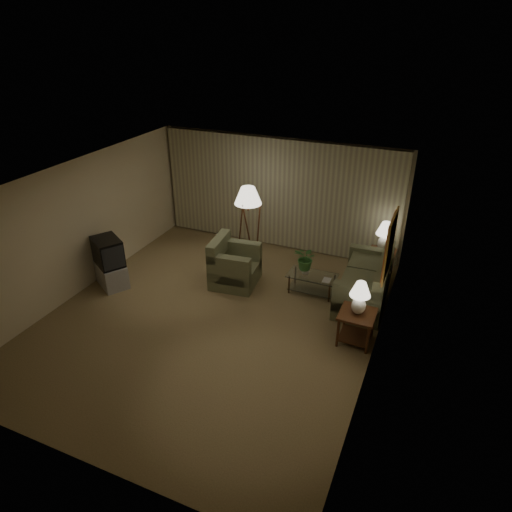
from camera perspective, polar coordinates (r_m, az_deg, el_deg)
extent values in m
plane|color=#927C50|center=(8.87, -5.38, -7.63)|extent=(7.00, 7.00, 0.00)
cube|color=beige|center=(11.09, 2.90, 7.88)|extent=(6.00, 0.04, 2.70)
cube|color=beige|center=(9.86, -21.33, 3.31)|extent=(0.04, 7.00, 2.70)
cube|color=beige|center=(7.36, 15.27, -4.19)|extent=(0.04, 7.00, 2.70)
cube|color=white|center=(7.63, -6.28, 9.11)|extent=(6.00, 7.00, 0.04)
cube|color=#B7B78E|center=(11.02, 2.76, 7.75)|extent=(5.85, 0.12, 2.65)
cube|color=gold|center=(7.87, 16.42, 1.19)|extent=(0.03, 0.90, 1.10)
cube|color=#A72F1E|center=(7.87, 16.24, 1.23)|extent=(0.02, 0.80, 1.00)
cube|color=#696D4C|center=(9.44, 13.16, -4.38)|extent=(1.86, 1.01, 0.42)
cube|color=#696D4C|center=(9.80, -2.60, -2.28)|extent=(1.17, 1.13, 0.43)
cube|color=#3D2310|center=(8.10, 12.57, -7.11)|extent=(0.61, 0.61, 0.04)
cube|color=#3D2310|center=(8.37, 12.24, -9.70)|extent=(0.52, 0.52, 0.02)
cylinder|color=#3D2310|center=(8.10, 10.19, -9.45)|extent=(0.05, 0.05, 0.56)
cylinder|color=#3D2310|center=(8.51, 11.04, -7.50)|extent=(0.05, 0.05, 0.56)
cylinder|color=#3D2310|center=(8.04, 13.76, -10.20)|extent=(0.05, 0.05, 0.56)
cylinder|color=#3D2310|center=(8.46, 14.43, -8.19)|extent=(0.05, 0.05, 0.56)
cube|color=#3D2310|center=(10.29, 15.53, 0.52)|extent=(0.56, 0.47, 0.04)
cube|color=#3D2310|center=(10.50, 15.21, -1.71)|extent=(0.47, 0.40, 0.02)
cylinder|color=#3D2310|center=(10.29, 13.90, -1.17)|extent=(0.05, 0.05, 0.56)
cylinder|color=#3D2310|center=(10.61, 14.28, -0.28)|extent=(0.05, 0.05, 0.56)
cylinder|color=#3D2310|center=(10.25, 16.40, -1.64)|extent=(0.05, 0.05, 0.56)
cylinder|color=#3D2310|center=(10.57, 16.70, -0.74)|extent=(0.05, 0.05, 0.56)
ellipsoid|color=silver|center=(8.00, 12.70, -6.07)|extent=(0.25, 0.25, 0.31)
cylinder|color=silver|center=(7.90, 12.84, -4.91)|extent=(0.03, 0.03, 0.07)
cone|color=beige|center=(7.82, 12.95, -4.03)|extent=(0.36, 0.36, 0.25)
ellipsoid|color=silver|center=(10.21, 15.66, 1.47)|extent=(0.28, 0.28, 0.34)
cylinder|color=silver|center=(10.12, 15.81, 2.54)|extent=(0.03, 0.03, 0.08)
cone|color=beige|center=(10.06, 15.93, 3.35)|extent=(0.39, 0.39, 0.28)
cube|color=silver|center=(9.43, 7.05, -2.43)|extent=(1.00, 0.54, 0.02)
cube|color=silver|center=(9.59, 6.94, -4.02)|extent=(0.93, 0.47, 0.01)
cylinder|color=#452F1B|center=(9.48, 4.15, -3.57)|extent=(0.04, 0.04, 0.40)
cylinder|color=#452F1B|center=(9.81, 4.94, -2.44)|extent=(0.04, 0.04, 0.40)
cylinder|color=#452F1B|center=(9.29, 9.14, -4.63)|extent=(0.04, 0.04, 0.40)
cylinder|color=#452F1B|center=(9.62, 9.77, -3.43)|extent=(0.04, 0.04, 0.40)
cube|color=#A7A7A9|center=(10.19, -17.60, -2.20)|extent=(1.21, 1.18, 0.50)
cube|color=black|center=(9.94, -18.04, 0.51)|extent=(1.11, 1.09, 0.58)
cylinder|color=#3D2310|center=(10.07, -1.00, 6.43)|extent=(0.04, 0.04, 0.27)
cone|color=beige|center=(10.00, -1.01, 7.57)|extent=(0.60, 0.60, 0.38)
cylinder|color=#A85038|center=(10.34, -2.80, -0.62)|extent=(0.79, 0.79, 0.41)
imported|color=silver|center=(9.42, 6.21, -1.77)|extent=(0.17, 0.17, 0.17)
imported|color=#3A7C37|center=(9.26, 6.32, 0.06)|extent=(0.58, 0.55, 0.51)
imported|color=olive|center=(9.29, 8.35, -2.93)|extent=(0.16, 0.22, 0.02)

